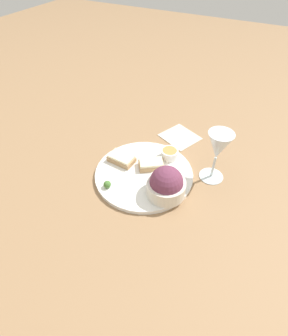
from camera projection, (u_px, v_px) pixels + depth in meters
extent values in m
plane|color=#93704C|center=(144.00, 175.00, 0.88)|extent=(4.00, 4.00, 0.00)
cylinder|color=white|center=(144.00, 174.00, 0.88)|extent=(0.33, 0.33, 0.01)
cylinder|color=silver|center=(166.00, 188.00, 0.79)|extent=(0.12, 0.12, 0.05)
sphere|color=#6B334C|center=(166.00, 182.00, 0.77)|extent=(0.10, 0.10, 0.10)
cylinder|color=white|center=(169.00, 154.00, 0.92)|extent=(0.06, 0.06, 0.03)
cylinder|color=tan|center=(170.00, 151.00, 0.91)|extent=(0.05, 0.05, 0.01)
cube|color=tan|center=(122.00, 159.00, 0.91)|extent=(0.09, 0.06, 0.02)
cube|color=beige|center=(121.00, 157.00, 0.90)|extent=(0.09, 0.06, 0.01)
cube|color=tan|center=(151.00, 165.00, 0.89)|extent=(0.10, 0.09, 0.02)
cube|color=beige|center=(151.00, 162.00, 0.88)|extent=(0.09, 0.08, 0.01)
cylinder|color=silver|center=(211.00, 176.00, 0.88)|extent=(0.08, 0.08, 0.01)
cylinder|color=silver|center=(213.00, 167.00, 0.85)|extent=(0.01, 0.01, 0.08)
cone|color=silver|center=(219.00, 146.00, 0.79)|extent=(0.08, 0.08, 0.09)
sphere|color=#477533|center=(107.00, 184.00, 0.82)|extent=(0.02, 0.02, 0.02)
cube|color=beige|center=(180.00, 137.00, 1.03)|extent=(0.17, 0.16, 0.01)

